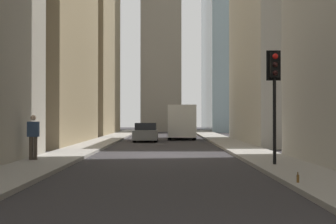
{
  "coord_description": "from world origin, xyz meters",
  "views": [
    {
      "loc": [
        -24.29,
        -0.26,
        1.83
      ],
      "look_at": [
        16.76,
        -0.3,
        2.28
      ],
      "focal_mm": 53.2,
      "sensor_mm": 36.0,
      "label": 1
    }
  ],
  "objects": [
    {
      "name": "pedestrian",
      "position": [
        -4.4,
        5.12,
        1.12
      ],
      "size": [
        0.26,
        0.44,
        1.79
      ],
      "color": "#473D33",
      "rests_on": "sidewalk_right"
    },
    {
      "name": "sidewalk_left",
      "position": [
        0.0,
        -4.5,
        0.07
      ],
      "size": [
        90.0,
        2.2,
        0.14
      ],
      "primitive_type": "cube",
      "color": "gray",
      "rests_on": "ground_plane"
    },
    {
      "name": "church_spire",
      "position": [
        41.56,
        0.58,
        15.74
      ],
      "size": [
        5.75,
        5.75,
        30.1
      ],
      "color": "gray",
      "rests_on": "ground_plane"
    },
    {
      "name": "hatchback_grey",
      "position": [
        13.56,
        1.4,
        0.66
      ],
      "size": [
        4.3,
        1.78,
        1.42
      ],
      "color": "slate",
      "rests_on": "ground_plane"
    },
    {
      "name": "building_left_midfar",
      "position": [
        11.41,
        -10.59,
        9.39
      ],
      "size": [
        14.64,
        10.5,
        18.76
      ],
      "color": "#B7B2A5",
      "rests_on": "ground_plane"
    },
    {
      "name": "traffic_light_foreground",
      "position": [
        -6.32,
        -4.13,
        3.18
      ],
      "size": [
        0.43,
        0.52,
        4.14
      ],
      "color": "black",
      "rests_on": "sidewalk_left"
    },
    {
      "name": "sidewalk_right",
      "position": [
        0.0,
        4.5,
        0.07
      ],
      "size": [
        90.0,
        2.2,
        0.14
      ],
      "primitive_type": "cube",
      "color": "gray",
      "rests_on": "ground_plane"
    },
    {
      "name": "discarded_bottle",
      "position": [
        -11.38,
        -3.65,
        0.25
      ],
      "size": [
        0.07,
        0.07,
        0.27
      ],
      "color": "brown",
      "rests_on": "sidewalk_left"
    },
    {
      "name": "ground_plane",
      "position": [
        0.0,
        0.0,
        0.0
      ],
      "size": [
        135.0,
        135.0,
        0.0
      ],
      "primitive_type": "plane",
      "color": "#302D30"
    },
    {
      "name": "delivery_truck",
      "position": [
        17.82,
        -1.4,
        1.46
      ],
      "size": [
        6.46,
        2.25,
        2.84
      ],
      "color": "silver",
      "rests_on": "ground_plane"
    }
  ]
}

